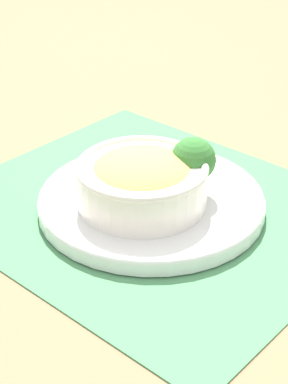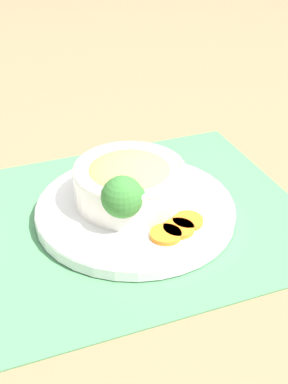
{
  "view_description": "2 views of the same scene",
  "coord_description": "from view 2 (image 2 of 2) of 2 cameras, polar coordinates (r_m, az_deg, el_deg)",
  "views": [
    {
      "loc": [
        0.44,
        -0.57,
        0.45
      ],
      "look_at": [
        0.0,
        -0.02,
        0.04
      ],
      "focal_mm": 60.0,
      "sensor_mm": 36.0,
      "label": 1
    },
    {
      "loc": [
        0.26,
        0.6,
        0.46
      ],
      "look_at": [
        -0.02,
        -0.0,
        0.04
      ],
      "focal_mm": 50.0,
      "sensor_mm": 36.0,
      "label": 2
    }
  ],
  "objects": [
    {
      "name": "carrot_slice_near",
      "position": [
        0.73,
        2.34,
        -4.57
      ],
      "size": [
        0.04,
        0.04,
        0.01
      ],
      "color": "orange",
      "rests_on": "plate"
    },
    {
      "name": "carrot_slice_far",
      "position": [
        0.76,
        4.7,
        -3.07
      ],
      "size": [
        0.04,
        0.04,
        0.01
      ],
      "color": "orange",
      "rests_on": "plate"
    },
    {
      "name": "placemat",
      "position": [
        0.8,
        -0.93,
        -2.58
      ],
      "size": [
        0.52,
        0.46,
        0.0
      ],
      "color": "#4C8C59",
      "rests_on": "ground_plane"
    },
    {
      "name": "carrot_slice_middle",
      "position": [
        0.74,
        3.72,
        -3.91
      ],
      "size": [
        0.04,
        0.04,
        0.01
      ],
      "color": "orange",
      "rests_on": "plate"
    },
    {
      "name": "bowl",
      "position": [
        0.79,
        -1.41,
        1.3
      ],
      "size": [
        0.17,
        0.17,
        0.07
      ],
      "color": "silver",
      "rests_on": "plate"
    },
    {
      "name": "broccoli_floret",
      "position": [
        0.72,
        -2.27,
        -0.64
      ],
      "size": [
        0.06,
        0.06,
        0.08
      ],
      "color": "#759E51",
      "rests_on": "plate"
    },
    {
      "name": "ground_plane",
      "position": [
        0.8,
        -0.93,
        -2.7
      ],
      "size": [
        4.0,
        4.0,
        0.0
      ],
      "primitive_type": "plane",
      "color": "#8C704C"
    },
    {
      "name": "plate",
      "position": [
        0.79,
        -0.94,
        -1.8
      ],
      "size": [
        0.3,
        0.3,
        0.02
      ],
      "color": "white",
      "rests_on": "placemat"
    }
  ]
}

